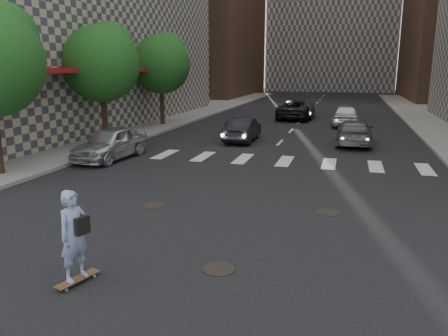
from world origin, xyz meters
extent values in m
plane|color=black|center=(0.00, 0.00, 0.00)|extent=(160.00, 160.00, 0.00)
cube|color=gray|center=(-14.50, 20.00, 0.07)|extent=(13.00, 80.00, 0.15)
cube|color=black|center=(-11.20, 10.00, 2.00)|extent=(0.30, 14.00, 4.00)
cube|color=maroon|center=(-10.40, 10.00, 4.10)|extent=(1.60, 14.00, 0.25)
sphere|color=#18491A|center=(-9.30, 3.60, 5.35)|extent=(2.80, 2.80, 2.80)
cylinder|color=#382619|center=(-9.50, 11.00, 1.55)|extent=(0.32, 0.32, 2.80)
sphere|color=#18491A|center=(-9.50, 11.00, 4.45)|extent=(4.20, 4.20, 4.20)
sphere|color=#18491A|center=(-9.30, 11.60, 5.35)|extent=(2.80, 2.80, 2.80)
cylinder|color=#382619|center=(-9.50, 19.00, 1.55)|extent=(0.32, 0.32, 2.80)
sphere|color=#18491A|center=(-9.50, 19.00, 4.45)|extent=(4.20, 4.20, 4.20)
sphere|color=#18491A|center=(-9.30, 19.60, 5.35)|extent=(2.80, 2.80, 2.80)
cylinder|color=black|center=(1.20, -2.50, 0.01)|extent=(0.70, 0.70, 0.02)
cylinder|color=black|center=(-2.00, 1.20, 0.01)|extent=(0.70, 0.70, 0.02)
cylinder|color=black|center=(3.30, 2.00, 0.01)|extent=(0.70, 0.70, 0.02)
cube|color=brown|center=(-1.37, -3.85, 0.09)|extent=(0.51, 1.01, 0.02)
cylinder|color=#36B05D|center=(-1.55, -4.16, 0.03)|extent=(0.05, 0.07, 0.07)
cylinder|color=#36B05D|center=(-1.39, -4.21, 0.03)|extent=(0.05, 0.07, 0.07)
cylinder|color=#36B05D|center=(-1.35, -3.49, 0.03)|extent=(0.05, 0.07, 0.07)
cylinder|color=#36B05D|center=(-1.19, -3.54, 0.03)|extent=(0.05, 0.07, 0.07)
imported|color=#8BA7CA|center=(-1.37, -3.85, 1.03)|extent=(0.62, 0.77, 1.85)
cube|color=black|center=(-1.17, -3.85, 1.25)|extent=(0.19, 0.32, 0.35)
imported|color=silver|center=(-7.00, 7.25, 0.77)|extent=(2.14, 4.62, 1.53)
imported|color=black|center=(-2.19, 13.91, 0.69)|extent=(1.55, 4.24, 1.39)
imported|color=#575A5F|center=(4.10, 14.55, 0.70)|extent=(2.06, 4.86, 1.40)
imported|color=black|center=(-0.50, 26.00, 0.79)|extent=(2.79, 5.76, 1.58)
imported|color=#B6B9BE|center=(3.57, 22.64, 0.82)|extent=(2.00, 4.83, 1.64)
imported|color=black|center=(0.15, 26.84, 0.69)|extent=(1.48, 4.19, 1.38)
camera|label=1|loc=(3.68, -10.81, 4.26)|focal=35.00mm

